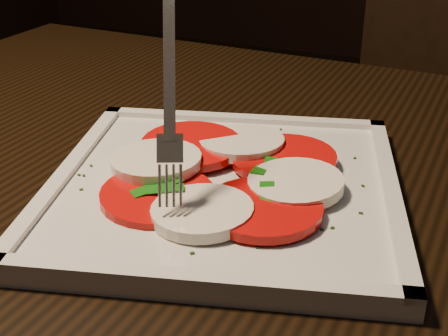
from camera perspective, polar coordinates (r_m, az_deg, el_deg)
name	(u,v)px	position (r m, az deg, el deg)	size (l,w,h in m)	color
table	(258,251)	(0.69, 3.12, -7.58)	(1.23, 0.84, 0.75)	black
chair	(432,103)	(1.50, 18.51, 5.62)	(0.48, 0.48, 0.93)	black
plate	(224,189)	(0.58, 0.00, -1.98)	(0.32, 0.32, 0.01)	silver
caprese_salad	(224,174)	(0.58, 0.00, -0.56)	(0.27, 0.26, 0.02)	red
fork	(170,82)	(0.52, -4.93, 7.80)	(0.04, 0.10, 0.17)	white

